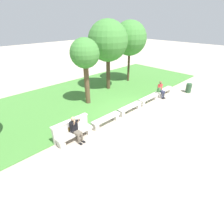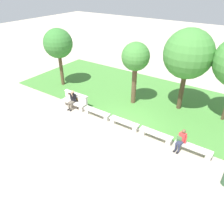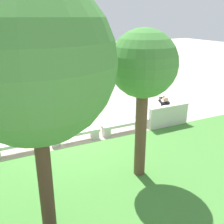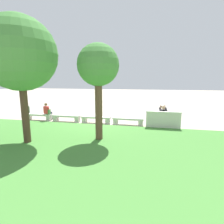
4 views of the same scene
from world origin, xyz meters
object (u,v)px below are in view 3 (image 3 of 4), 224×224
Objects in this scene: person_photographer at (163,109)px; bench_near at (123,126)px; bench_main at (164,118)px; bench_mid at (76,135)px; bench_far at (20,146)px; tree_behind_wall at (33,64)px; tree_right_background at (143,67)px.

bench_near is at bearing 2.08° from person_photographer.
bench_main is 4.27m from bench_mid.
bench_far is at bearing 0.00° from bench_mid.
bench_far is 5.51m from tree_behind_wall.
bench_mid is 1.00× the size of bench_far.
bench_far is (4.27, 0.00, 0.00)m from bench_near.
person_photographer is at bearing -145.99° from tree_behind_wall.
bench_far is at bearing 0.69° from person_photographer.
tree_behind_wall is 3.34m from tree_right_background.
person_photographer is at bearing -135.42° from tree_right_background.
person_photographer reaches higher than bench_main.
tree_behind_wall is at bearing 34.01° from person_photographer.
bench_mid is at bearing 180.00° from bench_far.
bench_main is 1.00× the size of bench_mid.
tree_right_background reaches higher than bench_main.
tree_right_background is (3.18, 3.05, 3.12)m from bench_main.
person_photographer is at bearing -81.15° from bench_main.
bench_main is 1.00× the size of bench_near.
bench_near is at bearing 180.00° from bench_mid.
bench_mid is 5.87m from tree_behind_wall.
bench_near is 0.36× the size of tree_behind_wall.
bench_main is 0.44m from person_photographer.
bench_far is (6.41, 0.00, 0.00)m from bench_main.
bench_near is 1.00× the size of bench_mid.
bench_main is 8.36m from tree_behind_wall.
bench_mid is at bearing 1.04° from person_photographer.
tree_right_background reaches higher than bench_far.
bench_near is 4.27m from bench_far.
person_photographer is (-2.13, -0.08, 0.44)m from bench_near.
tree_right_background is at bearing 71.07° from bench_near.
bench_mid is 4.49m from tree_right_background.
person_photographer reaches higher than bench_far.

